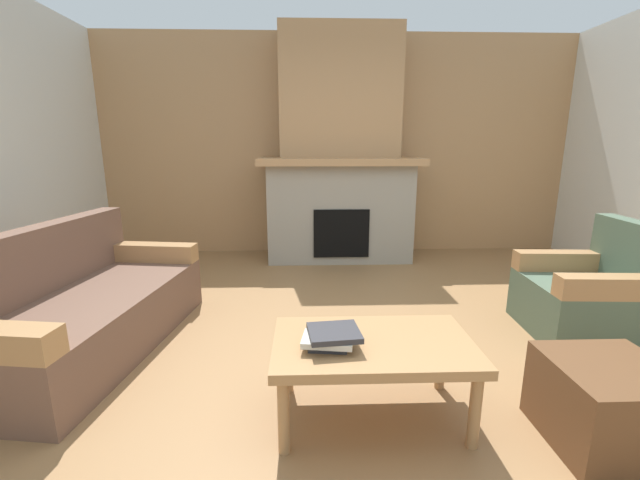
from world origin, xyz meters
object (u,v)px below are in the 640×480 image
Objects in this scene: ottoman at (607,405)px; coffee_table at (373,351)px; fireplace at (339,163)px; couch at (82,310)px; armchair at (590,296)px.

coffee_table is at bearing 168.02° from ottoman.
fireplace is 3.15m from couch.
fireplace reaches higher than coffee_table.
couch is 2.03m from coffee_table.
fireplace is 3.62m from ottoman.
fireplace is 5.19× the size of ottoman.
armchair is (3.63, 0.11, 0.01)m from couch.
ottoman is (2.94, -1.03, -0.09)m from couch.
armchair is (1.69, -2.21, -0.87)m from fireplace.
ottoman is at bearing -73.43° from fireplace.
ottoman is at bearing -19.28° from couch.
coffee_table is (-1.76, -0.91, 0.08)m from armchair.
couch is 2.23× the size of armchair.
couch is at bearing -178.33° from armchair.
fireplace reaches higher than couch.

